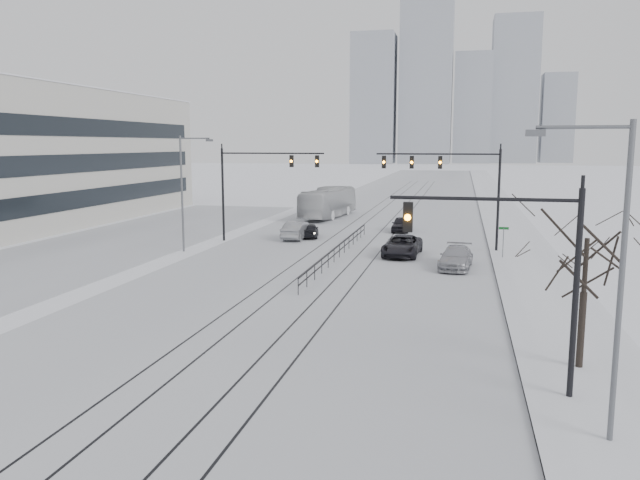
{
  "coord_description": "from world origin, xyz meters",
  "views": [
    {
      "loc": [
        8.73,
        -14.8,
        8.35
      ],
      "look_at": [
        1.29,
        17.84,
        3.2
      ],
      "focal_mm": 35.0,
      "sensor_mm": 36.0,
      "label": 1
    }
  ],
  "objects_px": {
    "sedan_sb_outer": "(298,230)",
    "box_truck": "(328,203)",
    "sedan_nb_right": "(456,258)",
    "bare_tree": "(586,252)",
    "sedan_sb_inner": "(309,230)",
    "traffic_mast_near": "(525,263)",
    "sedan_nb_far": "(401,224)",
    "sedan_nb_front": "(402,246)"
  },
  "relations": [
    {
      "from": "sedan_sb_outer",
      "to": "box_truck",
      "type": "bearing_deg",
      "value": -83.38
    },
    {
      "from": "sedan_sb_outer",
      "to": "sedan_nb_right",
      "type": "relative_size",
      "value": 0.95
    },
    {
      "from": "bare_tree",
      "to": "sedan_sb_inner",
      "type": "xyz_separation_m",
      "value": [
        -17.78,
        30.3,
        -3.83
      ]
    },
    {
      "from": "traffic_mast_near",
      "to": "box_truck",
      "type": "bearing_deg",
      "value": 109.16
    },
    {
      "from": "bare_tree",
      "to": "sedan_nb_right",
      "type": "bearing_deg",
      "value": 104.09
    },
    {
      "from": "sedan_sb_outer",
      "to": "box_truck",
      "type": "xyz_separation_m",
      "value": [
        -0.8,
        16.61,
        0.92
      ]
    },
    {
      "from": "sedan_nb_far",
      "to": "sedan_nb_right",
      "type": "bearing_deg",
      "value": -73.6
    },
    {
      "from": "sedan_sb_outer",
      "to": "sedan_nb_far",
      "type": "relative_size",
      "value": 1.17
    },
    {
      "from": "sedan_nb_right",
      "to": "traffic_mast_near",
      "type": "bearing_deg",
      "value": -79.0
    },
    {
      "from": "sedan_sb_outer",
      "to": "traffic_mast_near",
      "type": "bearing_deg",
      "value": 120.51
    },
    {
      "from": "sedan_nb_far",
      "to": "bare_tree",
      "type": "bearing_deg",
      "value": -75.26
    },
    {
      "from": "sedan_nb_right",
      "to": "box_truck",
      "type": "distance_m",
      "value": 30.73
    },
    {
      "from": "traffic_mast_near",
      "to": "sedan_nb_right",
      "type": "relative_size",
      "value": 1.39
    },
    {
      "from": "sedan_nb_far",
      "to": "box_truck",
      "type": "bearing_deg",
      "value": 132.72
    },
    {
      "from": "bare_tree",
      "to": "sedan_nb_front",
      "type": "bearing_deg",
      "value": 110.95
    },
    {
      "from": "sedan_nb_front",
      "to": "sedan_nb_right",
      "type": "bearing_deg",
      "value": -41.45
    },
    {
      "from": "bare_tree",
      "to": "sedan_nb_right",
      "type": "relative_size",
      "value": 1.21
    },
    {
      "from": "sedan_sb_outer",
      "to": "sedan_nb_front",
      "type": "bearing_deg",
      "value": 150.86
    },
    {
      "from": "traffic_mast_near",
      "to": "bare_tree",
      "type": "height_order",
      "value": "traffic_mast_near"
    },
    {
      "from": "traffic_mast_near",
      "to": "sedan_sb_inner",
      "type": "height_order",
      "value": "traffic_mast_near"
    },
    {
      "from": "traffic_mast_near",
      "to": "sedan_nb_far",
      "type": "xyz_separation_m",
      "value": [
        -7.69,
        39.08,
        -3.86
      ]
    },
    {
      "from": "sedan_nb_far",
      "to": "box_truck",
      "type": "relative_size",
      "value": 0.33
    },
    {
      "from": "sedan_nb_front",
      "to": "sedan_nb_right",
      "type": "distance_m",
      "value": 5.66
    },
    {
      "from": "traffic_mast_near",
      "to": "box_truck",
      "type": "height_order",
      "value": "traffic_mast_near"
    },
    {
      "from": "sedan_nb_right",
      "to": "sedan_nb_far",
      "type": "height_order",
      "value": "sedan_nb_right"
    },
    {
      "from": "bare_tree",
      "to": "sedan_nb_far",
      "type": "relative_size",
      "value": 1.49
    },
    {
      "from": "sedan_sb_outer",
      "to": "bare_tree",
      "type": "bearing_deg",
      "value": 126.32
    },
    {
      "from": "bare_tree",
      "to": "sedan_sb_outer",
      "type": "bearing_deg",
      "value": 122.47
    },
    {
      "from": "bare_tree",
      "to": "sedan_nb_right",
      "type": "xyz_separation_m",
      "value": [
        -4.72,
        18.79,
        -3.76
      ]
    },
    {
      "from": "sedan_sb_inner",
      "to": "box_truck",
      "type": "height_order",
      "value": "box_truck"
    },
    {
      "from": "sedan_nb_front",
      "to": "box_truck",
      "type": "xyz_separation_m",
      "value": [
        -10.64,
        23.0,
        0.94
      ]
    },
    {
      "from": "sedan_nb_far",
      "to": "box_truck",
      "type": "xyz_separation_m",
      "value": [
        -9.26,
        9.71,
        1.01
      ]
    },
    {
      "from": "sedan_nb_front",
      "to": "sedan_nb_far",
      "type": "bearing_deg",
      "value": 99.38
    },
    {
      "from": "bare_tree",
      "to": "sedan_sb_inner",
      "type": "bearing_deg",
      "value": 120.4
    },
    {
      "from": "sedan_nb_front",
      "to": "sedan_nb_right",
      "type": "xyz_separation_m",
      "value": [
        4.01,
        -4.0,
        -0.03
      ]
    },
    {
      "from": "traffic_mast_near",
      "to": "sedan_nb_front",
      "type": "bearing_deg",
      "value": 103.76
    },
    {
      "from": "sedan_sb_outer",
      "to": "sedan_nb_front",
      "type": "distance_m",
      "value": 11.73
    },
    {
      "from": "bare_tree",
      "to": "traffic_mast_near",
      "type": "bearing_deg",
      "value": -128.76
    },
    {
      "from": "bare_tree",
      "to": "sedan_nb_front",
      "type": "distance_m",
      "value": 24.68
    },
    {
      "from": "sedan_nb_right",
      "to": "sedan_nb_far",
      "type": "bearing_deg",
      "value": 112.27
    },
    {
      "from": "sedan_sb_inner",
      "to": "sedan_nb_front",
      "type": "xyz_separation_m",
      "value": [
        9.05,
        -7.51,
        0.11
      ]
    },
    {
      "from": "bare_tree",
      "to": "sedan_sb_outer",
      "type": "distance_m",
      "value": 34.78
    }
  ]
}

